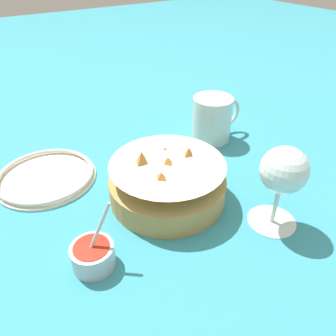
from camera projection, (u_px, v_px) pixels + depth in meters
ground_plane at (178, 207)px, 0.57m from camera, size 4.00×4.00×0.00m
food_basket at (167, 181)px, 0.57m from camera, size 0.20×0.20×0.10m
sauce_cup at (93, 255)px, 0.46m from camera, size 0.07×0.06×0.10m
wine_glass at (283, 173)px, 0.49m from camera, size 0.08×0.08×0.14m
beer_mug at (212, 120)px, 0.74m from camera, size 0.13×0.09×0.10m
side_plate at (46, 176)px, 0.63m from camera, size 0.19×0.19×0.01m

